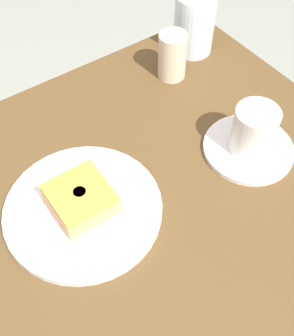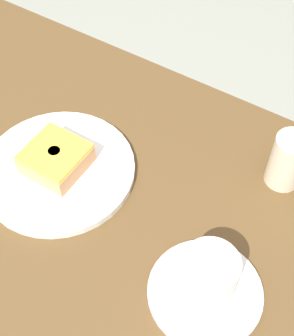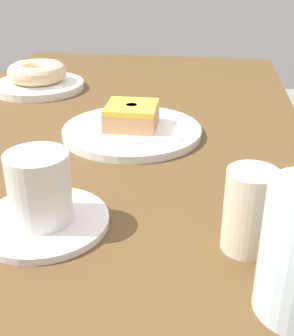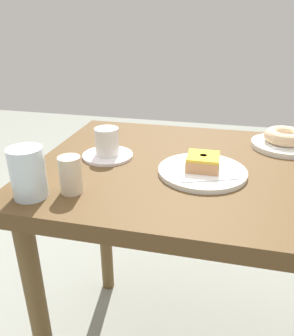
{
  "view_description": "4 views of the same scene",
  "coord_description": "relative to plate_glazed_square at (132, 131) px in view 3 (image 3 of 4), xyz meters",
  "views": [
    {
      "loc": [
        -0.04,
        -0.27,
        1.31
      ],
      "look_at": [
        0.19,
        0.05,
        0.8
      ],
      "focal_mm": 45.47,
      "sensor_mm": 36.0,
      "label": 1
    },
    {
      "loc": [
        0.43,
        -0.25,
        1.37
      ],
      "look_at": [
        0.2,
        0.11,
        0.82
      ],
      "focal_mm": 52.2,
      "sensor_mm": 36.0,
      "label": 2
    },
    {
      "loc": [
        0.75,
        0.17,
        1.06
      ],
      "look_at": [
        0.24,
        0.1,
        0.8
      ],
      "focal_mm": 47.31,
      "sensor_mm": 36.0,
      "label": 3
    },
    {
      "loc": [
        0.04,
        0.86,
        1.16
      ],
      "look_at": [
        0.21,
        0.1,
        0.8
      ],
      "focal_mm": 35.63,
      "sensor_mm": 36.0,
      "label": 4
    }
  ],
  "objects": [
    {
      "name": "plate_sugar_ring",
      "position": [
        -0.23,
        -0.25,
        0.0
      ],
      "size": [
        0.2,
        0.2,
        0.02
      ],
      "primitive_type": "cylinder",
      "color": "white",
      "rests_on": "table"
    },
    {
      "name": "coffee_cup",
      "position": [
        0.28,
        -0.06,
        0.03
      ],
      "size": [
        0.15,
        0.15,
        0.09
      ],
      "color": "white",
      "rests_on": "table"
    },
    {
      "name": "donut_glazed_square",
      "position": [
        0.0,
        -0.0,
        0.03
      ],
      "size": [
        0.08,
        0.08,
        0.04
      ],
      "color": "tan",
      "rests_on": "napkin_glazed_square"
    },
    {
      "name": "sugar_jar",
      "position": [
        0.29,
        0.17,
        0.04
      ],
      "size": [
        0.05,
        0.05,
        0.09
      ],
      "primitive_type": "cylinder",
      "color": "beige",
      "rests_on": "table"
    },
    {
      "name": "napkin_glazed_square",
      "position": [
        0.0,
        0.0,
        0.01
      ],
      "size": [
        0.18,
        0.18,
        0.0
      ],
      "primitive_type": "cube",
      "rotation": [
        0.0,
        0.0,
        0.36
      ],
      "color": "white",
      "rests_on": "plate_glazed_square"
    },
    {
      "name": "napkin_sugar_ring",
      "position": [
        -0.23,
        -0.25,
        0.01
      ],
      "size": [
        0.14,
        0.14,
        0.0
      ],
      "primitive_type": "cube",
      "rotation": [
        0.0,
        0.0,
        0.25
      ],
      "color": "white",
      "rests_on": "plate_sugar_ring"
    },
    {
      "name": "table",
      "position": [
        -0.07,
        -0.05,
        -0.11
      ],
      "size": [
        1.08,
        0.69,
        0.78
      ],
      "color": "brown",
      "rests_on": "ground_plane"
    },
    {
      "name": "plate_glazed_square",
      "position": [
        0.0,
        0.0,
        0.0
      ],
      "size": [
        0.23,
        0.23,
        0.01
      ],
      "primitive_type": "cylinder",
      "color": "white",
      "rests_on": "table"
    },
    {
      "name": "donut_sugar_ring",
      "position": [
        -0.23,
        -0.25,
        0.03
      ],
      "size": [
        0.13,
        0.13,
        0.04
      ],
      "primitive_type": "torus",
      "color": "beige",
      "rests_on": "napkin_sugar_ring"
    }
  ]
}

